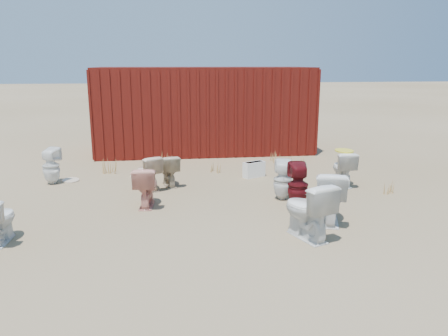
{
  "coord_description": "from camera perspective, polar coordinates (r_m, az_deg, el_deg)",
  "views": [
    {
      "loc": [
        -1.02,
        -7.48,
        2.51
      ],
      "look_at": [
        0.0,
        0.6,
        0.55
      ],
      "focal_mm": 35.0,
      "sensor_mm": 36.0,
      "label": 1
    }
  ],
  "objects": [
    {
      "name": "toilet_front_maroon",
      "position": [
        7.85,
        9.63,
        -2.22
      ],
      "size": [
        0.39,
        0.4,
        0.81
      ],
      "primitive_type": "imported",
      "rotation": [
        0.0,
        0.0,
        3.05
      ],
      "color": "#580F13",
      "rests_on": "ground"
    },
    {
      "name": "weed_clump_f",
      "position": [
        9.19,
        20.59,
        -2.37
      ],
      "size": [
        0.28,
        0.28,
        0.25
      ],
      "primitive_type": "cone",
      "color": "#A78043",
      "rests_on": "ground"
    },
    {
      "name": "loose_lid_near",
      "position": [
        10.1,
        -11.1,
        -1.04
      ],
      "size": [
        0.39,
        0.5,
        0.02
      ],
      "primitive_type": "ellipsoid",
      "rotation": [
        0.0,
        0.0,
        0.01
      ],
      "color": "beige",
      "rests_on": "ground"
    },
    {
      "name": "toilet_back_e",
      "position": [
        8.25,
        7.66,
        -1.55
      ],
      "size": [
        0.42,
        0.43,
        0.76
      ],
      "primitive_type": "imported",
      "rotation": [
        0.0,
        0.0,
        2.88
      ],
      "color": "white",
      "rests_on": "ground"
    },
    {
      "name": "weed_clump_c",
      "position": [
        10.73,
        9.56,
        0.71
      ],
      "size": [
        0.36,
        0.36,
        0.33
      ],
      "primitive_type": "cone",
      "color": "#A78043",
      "rests_on": "ground"
    },
    {
      "name": "weed_clump_d",
      "position": [
        11.23,
        -7.42,
        1.25
      ],
      "size": [
        0.3,
        0.3,
        0.28
      ],
      "primitive_type": "cone",
      "color": "#A78043",
      "rests_on": "ground"
    },
    {
      "name": "toilet_back_a",
      "position": [
        9.93,
        -21.65,
        0.23
      ],
      "size": [
        0.46,
        0.46,
        0.78
      ],
      "primitive_type": "imported",
      "rotation": [
        0.0,
        0.0,
        2.76
      ],
      "color": "white",
      "rests_on": "ground"
    },
    {
      "name": "weed_clump_a",
      "position": [
        10.58,
        -14.57,
        0.29
      ],
      "size": [
        0.36,
        0.36,
        0.33
      ],
      "primitive_type": "cone",
      "color": "#A78043",
      "rests_on": "ground"
    },
    {
      "name": "toilet_front_e",
      "position": [
        6.49,
        10.83,
        -5.42
      ],
      "size": [
        0.75,
        0.96,
        0.86
      ],
      "primitive_type": "imported",
      "rotation": [
        0.0,
        0.0,
        3.51
      ],
      "color": "white",
      "rests_on": "ground"
    },
    {
      "name": "toilet_back_yellowlid",
      "position": [
        9.46,
        15.29,
        -0.05
      ],
      "size": [
        0.46,
        0.75,
        0.73
      ],
      "primitive_type": "imported",
      "rotation": [
        0.0,
        0.0,
        3.06
      ],
      "color": "white",
      "rests_on": "ground"
    },
    {
      "name": "shipping_container",
      "position": [
        12.78,
        -2.61,
        7.65
      ],
      "size": [
        6.0,
        2.4,
        2.4
      ],
      "primitive_type": "cube",
      "color": "#52130D",
      "rests_on": "ground"
    },
    {
      "name": "toilet_back_beige_left",
      "position": [
        8.95,
        -9.93,
        -0.6
      ],
      "size": [
        0.67,
        0.8,
        0.71
      ],
      "primitive_type": "imported",
      "rotation": [
        0.0,
        0.0,
        3.62
      ],
      "color": "beige",
      "rests_on": "ground"
    },
    {
      "name": "loose_tank",
      "position": [
        9.86,
        3.94,
        -0.19
      ],
      "size": [
        0.54,
        0.4,
        0.35
      ],
      "primitive_type": "cube",
      "rotation": [
        0.0,
        0.0,
        0.46
      ],
      "color": "white",
      "rests_on": "ground"
    },
    {
      "name": "toilet_back_beige_right",
      "position": [
        9.19,
        -7.22,
        -0.3
      ],
      "size": [
        0.5,
        0.71,
        0.66
      ],
      "primitive_type": "imported",
      "rotation": [
        0.0,
        0.0,
        3.36
      ],
      "color": "#BFAC8C",
      "rests_on": "ground"
    },
    {
      "name": "toilet_front_pink",
      "position": [
        7.93,
        -10.17,
        -2.38
      ],
      "size": [
        0.46,
        0.75,
        0.73
      ],
      "primitive_type": "imported",
      "rotation": [
        0.0,
        0.0,
        3.06
      ],
      "color": "#E49484",
      "rests_on": "ground"
    },
    {
      "name": "weed_clump_b",
      "position": [
        10.31,
        -0.79,
        0.16
      ],
      "size": [
        0.32,
        0.32,
        0.25
      ],
      "primitive_type": "cone",
      "color": "#A78043",
      "rests_on": "ground"
    },
    {
      "name": "toilet_front_c",
      "position": [
        7.21,
        13.71,
        -3.63
      ],
      "size": [
        0.72,
        0.95,
        0.86
      ],
      "primitive_type": "imported",
      "rotation": [
        0.0,
        0.0,
        2.82
      ],
      "color": "white",
      "rests_on": "ground"
    },
    {
      "name": "loose_lid_far",
      "position": [
        10.14,
        -19.38,
        -1.51
      ],
      "size": [
        0.46,
        0.54,
        0.02
      ],
      "primitive_type": "ellipsoid",
      "rotation": [
        0.0,
        0.0,
        0.23
      ],
      "color": "#CEB495",
      "rests_on": "ground"
    },
    {
      "name": "weed_clump_e",
      "position": [
        11.45,
        6.77,
        1.49
      ],
      "size": [
        0.34,
        0.34,
        0.27
      ],
      "primitive_type": "cone",
      "color": "#A78043",
      "rests_on": "ground"
    },
    {
      "name": "yellow_lid",
      "position": [
        9.38,
        15.43,
        2.19
      ],
      "size": [
        0.37,
        0.46,
        0.02
      ],
      "primitive_type": "ellipsoid",
      "color": "yellow",
      "rests_on": "toilet_back_yellowlid"
    },
    {
      "name": "ground",
      "position": [
        7.95,
        0.54,
        -4.86
      ],
      "size": [
        100.0,
        100.0,
        0.0
      ],
      "primitive_type": "plane",
      "color": "brown",
      "rests_on": "ground"
    }
  ]
}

